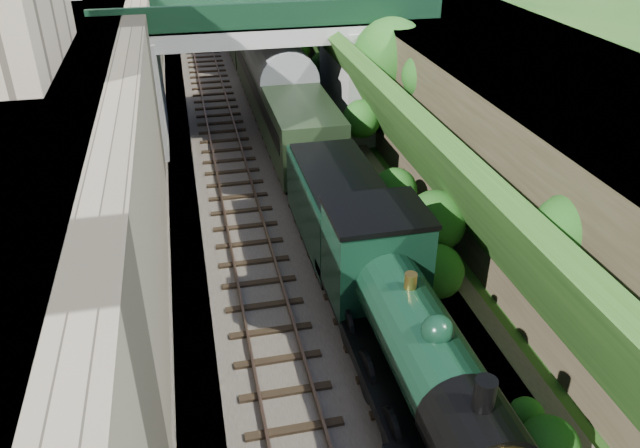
# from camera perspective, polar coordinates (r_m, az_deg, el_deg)

# --- Properties ---
(trackbed) EXTENTS (10.00, 90.00, 0.20)m
(trackbed) POSITION_cam_1_polar(r_m,az_deg,el_deg) (30.38, -4.45, 5.74)
(trackbed) COLOR #473F38
(trackbed) RESTS_ON ground
(retaining_wall) EXTENTS (1.00, 90.00, 7.00)m
(retaining_wall) POSITION_cam_1_polar(r_m,az_deg,el_deg) (28.97, -15.72, 10.73)
(retaining_wall) COLOR #756B56
(retaining_wall) RESTS_ON ground
(street_plateau_left) EXTENTS (6.00, 90.00, 7.00)m
(street_plateau_left) POSITION_cam_1_polar(r_m,az_deg,el_deg) (29.39, -22.60, 9.83)
(street_plateau_left) COLOR #262628
(street_plateau_left) RESTS_ON ground
(street_plateau_right) EXTENTS (8.00, 90.00, 6.25)m
(street_plateau_right) POSITION_cam_1_polar(r_m,az_deg,el_deg) (31.94, 12.80, 12.11)
(street_plateau_right) COLOR #262628
(street_plateau_right) RESTS_ON ground
(embankment_slope) EXTENTS (4.80, 90.00, 6.41)m
(embankment_slope) POSITION_cam_1_polar(r_m,az_deg,el_deg) (27.31, 6.85, 8.49)
(embankment_slope) COLOR #1E4714
(embankment_slope) RESTS_ON ground
(track_left) EXTENTS (2.50, 90.00, 0.20)m
(track_left) POSITION_cam_1_polar(r_m,az_deg,el_deg) (30.13, -8.24, 5.62)
(track_left) COLOR black
(track_left) RESTS_ON trackbed
(track_right) EXTENTS (2.50, 90.00, 0.20)m
(track_right) POSITION_cam_1_polar(r_m,az_deg,el_deg) (30.49, -2.22, 6.21)
(track_right) COLOR black
(track_right) RESTS_ON trackbed
(road_bridge) EXTENTS (16.00, 6.40, 7.25)m
(road_bridge) POSITION_cam_1_polar(r_m,az_deg,el_deg) (32.94, -4.16, 15.00)
(road_bridge) COLOR gray
(road_bridge) RESTS_ON ground
(tree) EXTENTS (3.60, 3.80, 6.60)m
(tree) POSITION_cam_1_polar(r_m,az_deg,el_deg) (30.37, 6.61, 14.74)
(tree) COLOR black
(tree) RESTS_ON ground
(locomotive) EXTENTS (3.10, 10.22, 3.83)m
(locomotive) POSITION_cam_1_polar(r_m,az_deg,el_deg) (16.53, 8.07, -10.03)
(locomotive) COLOR black
(locomotive) RESTS_ON trackbed
(tender) EXTENTS (2.70, 6.00, 3.05)m
(tender) POSITION_cam_1_polar(r_m,az_deg,el_deg) (22.51, 1.70, 1.11)
(tender) COLOR black
(tender) RESTS_ON trackbed
(coach_front) EXTENTS (2.90, 18.00, 3.70)m
(coach_front) POSITION_cam_1_polar(r_m,az_deg,el_deg) (33.74, -3.65, 11.79)
(coach_front) COLOR black
(coach_front) RESTS_ON trackbed
(coach_middle) EXTENTS (2.90, 18.00, 3.70)m
(coach_middle) POSITION_cam_1_polar(r_m,az_deg,el_deg) (51.82, -7.26, 17.95)
(coach_middle) COLOR black
(coach_middle) RESTS_ON trackbed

